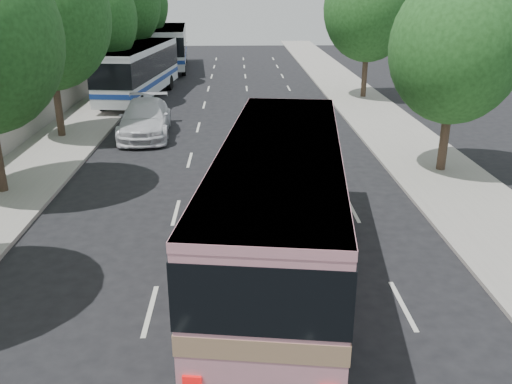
{
  "coord_description": "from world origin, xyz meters",
  "views": [
    {
      "loc": [
        0.23,
        -13.16,
        7.25
      ],
      "look_at": [
        0.76,
        1.67,
        1.6
      ],
      "focal_mm": 38.0,
      "sensor_mm": 36.0,
      "label": 1
    }
  ],
  "objects_px": {
    "pink_bus": "(281,195)",
    "tour_coach_front": "(139,67)",
    "pink_taxi": "(250,166)",
    "tour_coach_rear": "(171,44)",
    "white_pickup": "(145,119)"
  },
  "relations": [
    {
      "from": "tour_coach_rear",
      "to": "pink_taxi",
      "type": "bearing_deg",
      "value": -82.62
    },
    {
      "from": "pink_bus",
      "to": "white_pickup",
      "type": "relative_size",
      "value": 1.92
    },
    {
      "from": "pink_bus",
      "to": "tour_coach_front",
      "type": "distance_m",
      "value": 25.54
    },
    {
      "from": "pink_bus",
      "to": "tour_coach_front",
      "type": "relative_size",
      "value": 0.96
    },
    {
      "from": "white_pickup",
      "to": "tour_coach_rear",
      "type": "relative_size",
      "value": 0.48
    },
    {
      "from": "pink_bus",
      "to": "tour_coach_front",
      "type": "height_order",
      "value": "pink_bus"
    },
    {
      "from": "white_pickup",
      "to": "tour_coach_front",
      "type": "xyz_separation_m",
      "value": [
        -1.8,
        9.62,
        1.28
      ]
    },
    {
      "from": "white_pickup",
      "to": "tour_coach_front",
      "type": "relative_size",
      "value": 0.5
    },
    {
      "from": "tour_coach_rear",
      "to": "pink_bus",
      "type": "bearing_deg",
      "value": -83.82
    },
    {
      "from": "pink_taxi",
      "to": "tour_coach_front",
      "type": "distance_m",
      "value": 18.61
    },
    {
      "from": "pink_taxi",
      "to": "tour_coach_rear",
      "type": "height_order",
      "value": "tour_coach_rear"
    },
    {
      "from": "pink_bus",
      "to": "pink_taxi",
      "type": "height_order",
      "value": "pink_bus"
    },
    {
      "from": "pink_bus",
      "to": "pink_taxi",
      "type": "xyz_separation_m",
      "value": [
        -0.62,
        7.19,
        -1.56
      ]
    },
    {
      "from": "pink_bus",
      "to": "pink_taxi",
      "type": "distance_m",
      "value": 7.39
    },
    {
      "from": "pink_taxi",
      "to": "tour_coach_rear",
      "type": "bearing_deg",
      "value": 99.5
    }
  ]
}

